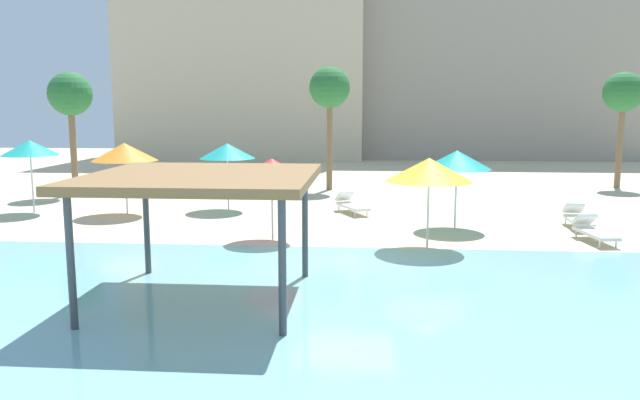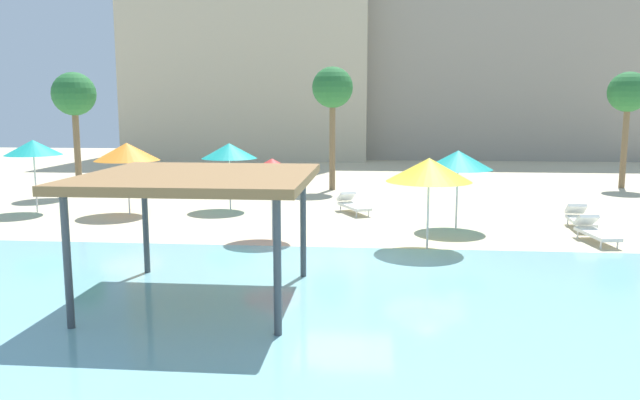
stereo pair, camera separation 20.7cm
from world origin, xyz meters
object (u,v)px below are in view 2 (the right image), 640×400
object	(u,v)px
palm_tree_0	(74,96)
palm_tree_1	(628,94)
beach_umbrella_teal_2	(229,151)
lounge_chair_4	(352,204)
shade_pavilion	(199,181)
palm_tree_2	(332,90)
beach_umbrella_orange_0	(127,152)
beach_umbrella_yellow_7	(429,170)
beach_umbrella_red_5	(272,168)
lounge_chair_3	(595,231)
beach_umbrella_teal_6	(33,148)
lounge_chair_0	(580,218)
beach_umbrella_teal_4	(458,160)

from	to	relation	value
palm_tree_0	palm_tree_1	distance (m)	25.56
beach_umbrella_teal_2	lounge_chair_4	xyz separation A→B (m)	(4.72, -0.33, -1.93)
shade_pavilion	palm_tree_1	xyz separation A→B (m)	(15.40, 19.01, 2.00)
palm_tree_2	beach_umbrella_orange_0	bearing A→B (deg)	-133.99
beach_umbrella_yellow_7	palm_tree_0	xyz separation A→B (m)	(-14.74, 9.39, 2.13)
shade_pavilion	beach_umbrella_red_5	bearing A→B (deg)	85.34
shade_pavilion	lounge_chair_3	world-z (taller)	shade_pavilion
beach_umbrella_teal_6	lounge_chair_4	xyz separation A→B (m)	(11.82, 0.92, -2.10)
beach_umbrella_red_5	lounge_chair_0	size ratio (longest dim) A/B	1.26
beach_umbrella_orange_0	lounge_chair_0	bearing A→B (deg)	-4.57
beach_umbrella_teal_2	lounge_chair_3	distance (m)	13.03
beach_umbrella_yellow_7	beach_umbrella_teal_6	bearing A→B (deg)	161.27
beach_umbrella_teal_4	palm_tree_1	distance (m)	14.46
beach_umbrella_teal_4	palm_tree_2	distance (m)	10.39
shade_pavilion	lounge_chair_0	xyz separation A→B (m)	(10.18, 8.56, -2.16)
beach_umbrella_teal_4	beach_umbrella_teal_6	xyz separation A→B (m)	(-15.31, 1.76, 0.18)
beach_umbrella_teal_6	lounge_chair_0	world-z (taller)	beach_umbrella_teal_6
beach_umbrella_red_5	beach_umbrella_yellow_7	bearing A→B (deg)	-10.39
lounge_chair_0	palm_tree_0	bearing A→B (deg)	-102.38
lounge_chair_4	palm_tree_0	bearing A→B (deg)	-133.09
beach_umbrella_teal_2	beach_umbrella_yellow_7	world-z (taller)	beach_umbrella_yellow_7
palm_tree_2	beach_umbrella_teal_2	bearing A→B (deg)	-120.64
beach_umbrella_teal_4	palm_tree_0	world-z (taller)	palm_tree_0
lounge_chair_4	palm_tree_1	xyz separation A→B (m)	(12.74, 8.21, 4.16)
palm_tree_0	palm_tree_1	world-z (taller)	palm_tree_1
beach_umbrella_teal_4	lounge_chair_4	distance (m)	4.80
beach_umbrella_teal_6	lounge_chair_0	xyz separation A→B (m)	(19.34, -1.32, -2.10)
beach_umbrella_teal_6	lounge_chair_3	distance (m)	19.54
lounge_chair_3	palm_tree_0	bearing A→B (deg)	-119.67
beach_umbrella_teal_4	palm_tree_1	bearing A→B (deg)	49.65
beach_umbrella_red_5	beach_umbrella_teal_6	xyz separation A→B (m)	(-9.64, 3.97, 0.25)
lounge_chair_4	palm_tree_2	distance (m)	7.71
beach_umbrella_orange_0	palm_tree_1	distance (m)	22.98
beach_umbrella_teal_6	lounge_chair_0	size ratio (longest dim) A/B	1.40
palm_tree_1	lounge_chair_4	bearing A→B (deg)	-147.21
lounge_chair_4	palm_tree_1	world-z (taller)	palm_tree_1
beach_umbrella_teal_4	beach_umbrella_yellow_7	distance (m)	3.26
beach_umbrella_red_5	lounge_chair_4	world-z (taller)	beach_umbrella_red_5
beach_umbrella_orange_0	palm_tree_0	bearing A→B (deg)	132.13
palm_tree_2	beach_umbrella_yellow_7	bearing A→B (deg)	-73.59
beach_umbrella_teal_6	beach_umbrella_red_5	bearing A→B (deg)	-22.38
beach_umbrella_red_5	palm_tree_1	bearing A→B (deg)	41.28
beach_umbrella_orange_0	beach_umbrella_yellow_7	size ratio (longest dim) A/B	1.03
lounge_chair_0	palm_tree_1	size ratio (longest dim) A/B	0.35
beach_umbrella_red_5	lounge_chair_0	distance (m)	10.23
lounge_chair_4	palm_tree_0	distance (m)	13.56
palm_tree_2	palm_tree_1	bearing A→B (deg)	7.94
beach_umbrella_orange_0	palm_tree_2	bearing A→B (deg)	46.01
lounge_chair_0	palm_tree_1	distance (m)	12.40
beach_umbrella_teal_2	beach_umbrella_red_5	xyz separation A→B (m)	(2.53, -5.23, -0.09)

